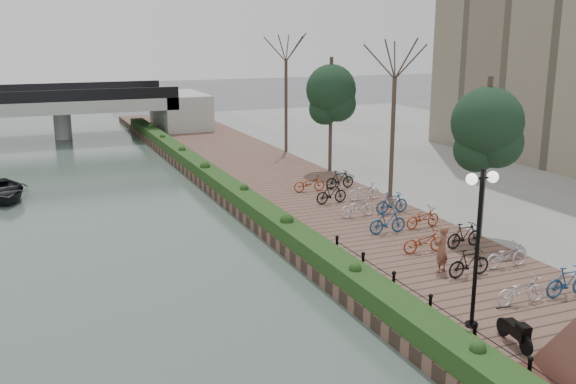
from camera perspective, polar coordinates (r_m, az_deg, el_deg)
promenade at (r=32.79m, az=1.70°, el=-0.89°), size 8.00×75.00×0.50m
inland_pavement at (r=41.83m, az=22.12°, el=1.33°), size 24.00×75.00×0.50m
hedge at (r=33.76m, az=-5.32°, el=0.45°), size 1.10×56.00×0.60m
chain_fence at (r=18.69m, az=14.29°, el=-11.12°), size 0.10×14.10×0.70m
lamppost at (r=18.28m, az=16.67°, el=-1.88°), size 1.02×0.32×4.58m
motorcycle at (r=18.51m, az=19.49°, el=-11.49°), size 0.65×1.43×0.86m
pedestrian at (r=23.01m, az=13.51°, el=-4.94°), size 0.72×0.61×1.68m
bicycle_parking at (r=27.48m, az=10.47°, el=-2.49°), size 2.40×17.32×1.00m
street_trees at (r=29.92m, az=12.61°, el=4.08°), size 3.20×37.12×6.80m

